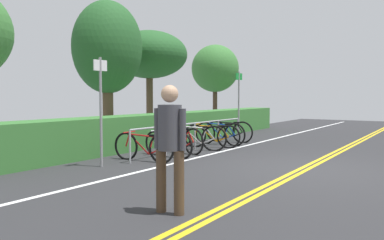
{
  "coord_description": "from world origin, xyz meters",
  "views": [
    {
      "loc": [
        -8.48,
        -2.58,
        1.58
      ],
      "look_at": [
        0.04,
        2.98,
        0.96
      ],
      "focal_mm": 36.76,
      "sensor_mm": 36.0,
      "label": 1
    }
  ],
  "objects": [
    {
      "name": "tree_extra",
      "position": [
        8.54,
        7.16,
        2.94
      ],
      "size": [
        2.34,
        2.34,
        4.13
      ],
      "color": "#473323",
      "rests_on": "ground_plane"
    },
    {
      "name": "sign_post_near",
      "position": [
        -2.27,
        3.9,
        1.46
      ],
      "size": [
        0.36,
        0.06,
        2.44
      ],
      "color": "gray",
      "rests_on": "ground_plane"
    },
    {
      "name": "bicycle_6",
      "position": [
        3.58,
        3.75,
        0.36
      ],
      "size": [
        0.46,
        1.76,
        0.78
      ],
      "color": "black",
      "rests_on": "ground_plane"
    },
    {
      "name": "bicycle_1",
      "position": [
        -0.24,
        3.55,
        0.33
      ],
      "size": [
        0.46,
        1.68,
        0.71
      ],
      "color": "black",
      "rests_on": "ground_plane"
    },
    {
      "name": "bicycle_0",
      "position": [
        -1.16,
        3.62,
        0.34
      ],
      "size": [
        0.46,
        1.77,
        0.74
      ],
      "color": "black",
      "rests_on": "ground_plane"
    },
    {
      "name": "centre_line_yellow_inner",
      "position": [
        0.0,
        -0.08,
        0.0
      ],
      "size": [
        33.91,
        0.1,
        0.0
      ],
      "primitive_type": "cube",
      "color": "gold",
      "rests_on": "ground_plane"
    },
    {
      "name": "bicycle_4",
      "position": [
        1.98,
        3.53,
        0.36
      ],
      "size": [
        0.62,
        1.77,
        0.76
      ],
      "color": "black",
      "rests_on": "ground_plane"
    },
    {
      "name": "pedestrian",
      "position": [
        -4.27,
        0.52,
        1.0
      ],
      "size": [
        0.32,
        0.49,
        1.73
      ],
      "color": "#4C3826",
      "rests_on": "ground_plane"
    },
    {
      "name": "bicycle_5",
      "position": [
        2.73,
        3.65,
        0.37
      ],
      "size": [
        0.46,
        1.86,
        0.78
      ],
      "color": "black",
      "rests_on": "ground_plane"
    },
    {
      "name": "centre_line_yellow_outer",
      "position": [
        0.0,
        0.08,
        0.0
      ],
      "size": [
        33.91,
        0.1,
        0.0
      ],
      "primitive_type": "cube",
      "color": "gold",
      "rests_on": "ground_plane"
    },
    {
      "name": "bicycle_2",
      "position": [
        0.5,
        3.66,
        0.36
      ],
      "size": [
        0.5,
        1.72,
        0.77
      ],
      "color": "black",
      "rests_on": "ground_plane"
    },
    {
      "name": "bike_rack",
      "position": [
        1.23,
        3.66,
        0.6
      ],
      "size": [
        5.7,
        0.05,
        0.81
      ],
      "color": "#9EA0A5",
      "rests_on": "ground_plane"
    },
    {
      "name": "sign_post_far",
      "position": [
        4.44,
        3.82,
        1.48
      ],
      "size": [
        0.36,
        0.09,
        2.48
      ],
      "color": "gray",
      "rests_on": "ground_plane"
    },
    {
      "name": "tree_far_right",
      "position": [
        3.68,
        7.37,
        3.2
      ],
      "size": [
        3.01,
        3.01,
        4.16
      ],
      "color": "brown",
      "rests_on": "ground_plane"
    },
    {
      "name": "bicycle_3",
      "position": [
        1.17,
        3.57,
        0.37
      ],
      "size": [
        0.69,
        1.75,
        0.78
      ],
      "color": "black",
      "rests_on": "ground_plane"
    },
    {
      "name": "bike_lane_stripe_white",
      "position": [
        0.0,
        2.8,
        0.0
      ],
      "size": [
        33.91,
        0.12,
        0.0
      ],
      "primitive_type": "cube",
      "color": "white",
      "rests_on": "ground_plane"
    },
    {
      "name": "tree_mid",
      "position": [
        0.74,
        6.71,
        3.13
      ],
      "size": [
        2.25,
        2.25,
        4.66
      ],
      "color": "brown",
      "rests_on": "ground_plane"
    },
    {
      "name": "ground_plane",
      "position": [
        0.0,
        0.0,
        -0.03
      ],
      "size": [
        37.68,
        12.08,
        0.05
      ],
      "primitive_type": "cube",
      "color": "#2B2B2D"
    },
    {
      "name": "hedge_backdrop",
      "position": [
        2.73,
        5.39,
        0.5
      ],
      "size": [
        14.65,
        1.04,
        1.01
      ],
      "primitive_type": "cube",
      "color": "#387533",
      "rests_on": "ground_plane"
    }
  ]
}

